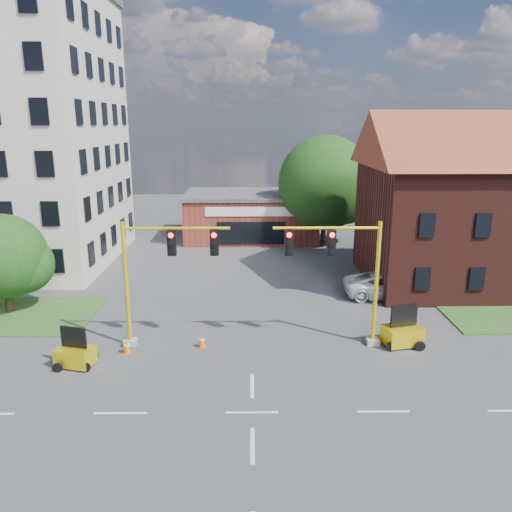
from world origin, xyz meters
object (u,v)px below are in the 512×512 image
signal_mast_east (343,269)px  pickup_white (389,285)px  trailer_west (75,354)px  signal_mast_west (160,269)px  trailer_east (402,333)px

signal_mast_east → pickup_white: 8.75m
trailer_west → pickup_white: bearing=43.9°
signal_mast_west → signal_mast_east: 8.71m
signal_mast_east → trailer_east: 4.49m
signal_mast_west → trailer_east: bearing=-0.8°
signal_mast_west → signal_mast_east: bearing=0.0°
signal_mast_west → trailer_east: (11.77, -0.16, -3.28)m
trailer_west → pickup_white: size_ratio=0.33×
signal_mast_west → trailer_west: 5.37m
trailer_east → pickup_white: 7.21m
trailer_west → trailer_east: bearing=22.5°
signal_mast_east → trailer_west: signal_mast_east is taller
signal_mast_east → trailer_east: size_ratio=3.05×
trailer_west → pickup_white: 18.94m
signal_mast_east → trailer_west: 12.94m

